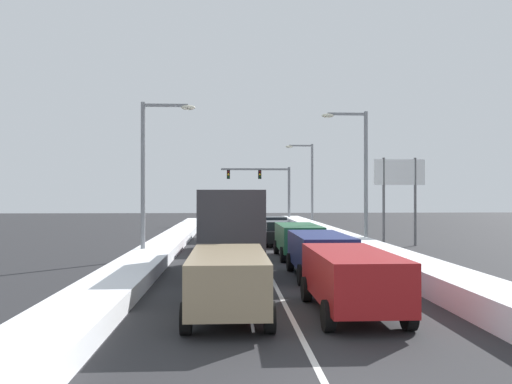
% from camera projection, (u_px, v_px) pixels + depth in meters
% --- Properties ---
extents(ground_plane, '(126.17, 126.17, 0.00)m').
position_uv_depth(ground_plane, '(260.00, 256.00, 26.55)').
color(ground_plane, '#28282B').
extents(lane_stripe_between_right_lane_and_center_lane, '(0.14, 53.38, 0.01)m').
position_uv_depth(lane_stripe_between_right_lane_and_center_lane, '(256.00, 247.00, 31.40)').
color(lane_stripe_between_right_lane_and_center_lane, silver).
rests_on(lane_stripe_between_right_lane_and_center_lane, ground).
extents(snow_bank_right_shoulder, '(1.81, 53.38, 0.78)m').
position_uv_depth(snow_bank_right_shoulder, '(341.00, 240.00, 31.68)').
color(snow_bank_right_shoulder, white).
rests_on(snow_bank_right_shoulder, ground).
extents(snow_bank_left_shoulder, '(1.93, 53.38, 0.55)m').
position_uv_depth(snow_bank_left_shoulder, '(168.00, 243.00, 31.12)').
color(snow_bank_left_shoulder, white).
rests_on(snow_bank_left_shoulder, ground).
extents(suv_red_right_lane_nearest, '(2.16, 4.90, 1.67)m').
position_uv_depth(suv_red_right_lane_nearest, '(351.00, 276.00, 13.70)').
color(suv_red_right_lane_nearest, maroon).
rests_on(suv_red_right_lane_nearest, ground).
extents(suv_navy_right_lane_second, '(2.16, 4.90, 1.67)m').
position_uv_depth(suv_navy_right_lane_second, '(320.00, 251.00, 19.82)').
color(suv_navy_right_lane_second, navy).
rests_on(suv_navy_right_lane_second, ground).
extents(suv_green_right_lane_third, '(2.16, 4.90, 1.67)m').
position_uv_depth(suv_green_right_lane_third, '(298.00, 238.00, 25.94)').
color(suv_green_right_lane_third, '#1E5633').
rests_on(suv_green_right_lane_third, ground).
extents(sedan_black_right_lane_fourth, '(2.00, 4.50, 1.51)m').
position_uv_depth(sedan_black_right_lane_fourth, '(278.00, 233.00, 32.63)').
color(sedan_black_right_lane_fourth, black).
rests_on(sedan_black_right_lane_fourth, ground).
extents(sedan_charcoal_right_lane_fifth, '(2.00, 4.50, 1.51)m').
position_uv_depth(sedan_charcoal_right_lane_fifth, '(275.00, 227.00, 39.13)').
color(sedan_charcoal_right_lane_fifth, '#38383D').
rests_on(sedan_charcoal_right_lane_fifth, ground).
extents(suv_tan_center_lane_nearest, '(2.16, 4.90, 1.67)m').
position_uv_depth(suv_tan_center_lane_nearest, '(228.00, 278.00, 13.44)').
color(suv_tan_center_lane_nearest, '#937F60').
rests_on(suv_tan_center_lane_nearest, ground).
extents(box_truck_center_lane_second, '(2.53, 7.20, 3.36)m').
position_uv_depth(box_truck_center_lane_second, '(231.00, 227.00, 20.73)').
color(box_truck_center_lane_second, '#B7BABF').
rests_on(box_truck_center_lane_second, ground).
extents(suv_maroon_center_lane_third, '(2.16, 4.90, 1.67)m').
position_uv_depth(suv_maroon_center_lane_third, '(226.00, 232.00, 29.56)').
color(suv_maroon_center_lane_third, maroon).
rests_on(suv_maroon_center_lane_third, ground).
extents(suv_white_center_lane_fourth, '(2.16, 4.90, 1.67)m').
position_uv_depth(suv_white_center_lane_fourth, '(226.00, 225.00, 36.77)').
color(suv_white_center_lane_fourth, silver).
rests_on(suv_white_center_lane_fourth, ground).
extents(sedan_gray_center_lane_fifth, '(2.00, 4.50, 1.51)m').
position_uv_depth(sedan_gray_center_lane_fifth, '(229.00, 223.00, 43.23)').
color(sedan_gray_center_lane_fifth, slate).
rests_on(sedan_gray_center_lane_fifth, ground).
extents(traffic_light_gantry, '(7.54, 0.47, 6.20)m').
position_uv_depth(traffic_light_gantry, '(268.00, 183.00, 55.77)').
color(traffic_light_gantry, slate).
rests_on(traffic_light_gantry, ground).
extents(street_lamp_right_near, '(2.66, 0.36, 7.94)m').
position_uv_depth(street_lamp_right_near, '(360.00, 167.00, 29.30)').
color(street_lamp_right_near, gray).
rests_on(street_lamp_right_near, ground).
extents(street_lamp_right_mid, '(2.66, 0.36, 7.99)m').
position_uv_depth(street_lamp_right_mid, '(308.00, 178.00, 48.69)').
color(street_lamp_right_mid, gray).
rests_on(street_lamp_right_mid, ground).
extents(street_lamp_left_mid, '(2.66, 0.36, 7.74)m').
position_uv_depth(street_lamp_left_mid, '(151.00, 165.00, 25.21)').
color(street_lamp_left_mid, gray).
rests_on(street_lamp_left_mid, ground).
extents(roadside_sign_right, '(3.20, 0.16, 5.50)m').
position_uv_depth(roadside_sign_right, '(399.00, 181.00, 32.06)').
color(roadside_sign_right, '#59595B').
rests_on(roadside_sign_right, ground).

